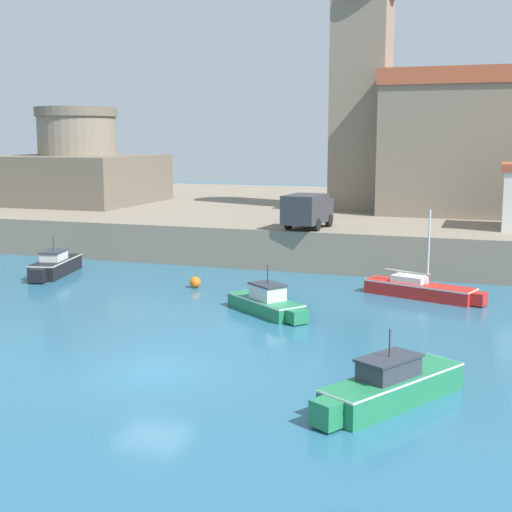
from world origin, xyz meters
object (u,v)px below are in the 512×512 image
(fortress, at_px, (78,170))
(truck_on_quay, at_px, (308,210))
(motorboat_green_0, at_px, (390,386))
(motorboat_black_4, at_px, (55,265))
(motorboat_green_3, at_px, (267,303))
(church, at_px, (439,132))
(mooring_buoy, at_px, (195,282))
(sailboat_red_2, at_px, (421,289))

(fortress, bearing_deg, truck_on_quay, -25.00)
(fortress, height_order, truck_on_quay, fortress)
(motorboat_green_0, bearing_deg, fortress, 134.29)
(motorboat_black_4, bearing_deg, motorboat_green_0, -33.41)
(motorboat_green_3, relative_size, fortress, 0.38)
(motorboat_green_0, height_order, truck_on_quay, truck_on_quay)
(church, bearing_deg, truck_on_quay, -113.69)
(mooring_buoy, height_order, fortress, fortress)
(motorboat_green_3, xyz_separation_m, motorboat_black_4, (-15.30, 4.97, 0.07))
(motorboat_green_0, height_order, sailboat_red_2, sailboat_red_2)
(fortress, bearing_deg, motorboat_black_4, -61.71)
(motorboat_green_0, xyz_separation_m, mooring_buoy, (-12.95, 14.23, -0.28))
(motorboat_green_3, height_order, fortress, fortress)
(sailboat_red_2, bearing_deg, motorboat_green_3, -138.60)
(sailboat_red_2, bearing_deg, truck_on_quay, 140.86)
(sailboat_red_2, relative_size, fortress, 0.52)
(church, xyz_separation_m, fortress, (-30.64, -4.04, -3.29))
(sailboat_red_2, height_order, motorboat_black_4, sailboat_red_2)
(mooring_buoy, distance_m, truck_on_quay, 9.71)
(sailboat_red_2, distance_m, motorboat_green_3, 8.81)
(mooring_buoy, height_order, truck_on_quay, truck_on_quay)
(motorboat_green_3, xyz_separation_m, church, (5.42, 27.44, 8.23))
(motorboat_green_0, height_order, motorboat_green_3, motorboat_green_0)
(motorboat_green_3, relative_size, motorboat_black_4, 0.86)
(motorboat_green_0, relative_size, mooring_buoy, 9.39)
(motorboat_green_3, bearing_deg, fortress, 137.14)
(motorboat_green_0, bearing_deg, truck_on_quay, 111.14)
(sailboat_red_2, distance_m, motorboat_black_4, 21.92)
(sailboat_red_2, relative_size, mooring_buoy, 10.21)
(motorboat_green_0, bearing_deg, motorboat_green_3, 126.34)
(motorboat_black_4, height_order, mooring_buoy, motorboat_black_4)
(church, bearing_deg, mooring_buoy, -115.51)
(motorboat_black_4, relative_size, fortress, 0.45)
(motorboat_green_3, relative_size, truck_on_quay, 1.07)
(sailboat_red_2, xyz_separation_m, motorboat_green_3, (-6.61, -5.83, 0.06))
(motorboat_green_0, distance_m, motorboat_green_3, 12.35)
(sailboat_red_2, xyz_separation_m, mooring_buoy, (-12.24, -1.54, -0.14))
(mooring_buoy, xyz_separation_m, church, (11.05, 23.16, 8.43))
(motorboat_green_0, xyz_separation_m, church, (-1.90, 37.39, 8.15))
(motorboat_black_4, distance_m, fortress, 21.49)
(church, bearing_deg, motorboat_black_4, -132.67)
(motorboat_green_3, relative_size, mooring_buoy, 7.55)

